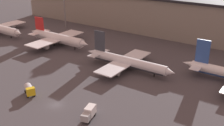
{
  "coord_description": "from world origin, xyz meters",
  "views": [
    {
      "loc": [
        54.27,
        -49.45,
        42.68
      ],
      "look_at": [
        3.51,
        23.92,
        6.0
      ],
      "focal_mm": 45.0,
      "sensor_mm": 36.0,
      "label": 1
    }
  ],
  "objects_px": {
    "airplane_2": "(127,62)",
    "service_vehicle_2": "(89,113)",
    "service_vehicle_0": "(29,90)",
    "airplane_1": "(58,38)"
  },
  "relations": [
    {
      "from": "airplane_2",
      "to": "service_vehicle_2",
      "type": "height_order",
      "value": "airplane_2"
    },
    {
      "from": "airplane_2",
      "to": "service_vehicle_2",
      "type": "relative_size",
      "value": 6.18
    },
    {
      "from": "airplane_1",
      "to": "service_vehicle_2",
      "type": "xyz_separation_m",
      "value": [
        50.86,
        -39.5,
        -1.73
      ]
    },
    {
      "from": "service_vehicle_0",
      "to": "airplane_1",
      "type": "bearing_deg",
      "value": 152.08
    },
    {
      "from": "airplane_1",
      "to": "airplane_2",
      "type": "relative_size",
      "value": 0.96
    },
    {
      "from": "airplane_1",
      "to": "service_vehicle_2",
      "type": "bearing_deg",
      "value": -37.84
    },
    {
      "from": "service_vehicle_0",
      "to": "service_vehicle_2",
      "type": "bearing_deg",
      "value": 28.2
    },
    {
      "from": "airplane_1",
      "to": "airplane_2",
      "type": "height_order",
      "value": "airplane_2"
    },
    {
      "from": "airplane_1",
      "to": "airplane_2",
      "type": "xyz_separation_m",
      "value": [
        41.64,
        -5.56,
        -0.42
      ]
    },
    {
      "from": "service_vehicle_2",
      "to": "service_vehicle_0",
      "type": "bearing_deg",
      "value": -104.8
    }
  ]
}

